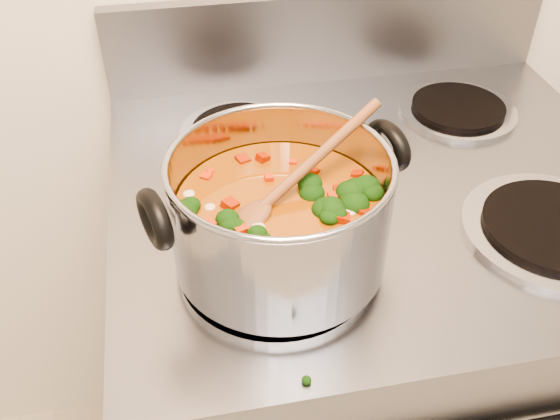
# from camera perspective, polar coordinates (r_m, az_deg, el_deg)

# --- Properties ---
(electric_range) EXTENTS (0.79, 0.71, 1.08)m
(electric_range) POSITION_cam_1_polar(r_m,az_deg,el_deg) (1.26, 7.03, -13.87)
(electric_range) COLOR gray
(electric_range) RESTS_ON ground
(stockpot) EXTENTS (0.32, 0.26, 0.16)m
(stockpot) POSITION_cam_1_polar(r_m,az_deg,el_deg) (0.73, -0.04, -0.48)
(stockpot) COLOR #A3A2AA
(stockpot) RESTS_ON electric_range
(wooden_spoon) EXTENTS (0.22, 0.14, 0.09)m
(wooden_spoon) POSITION_cam_1_polar(r_m,az_deg,el_deg) (0.71, 0.41, 2.12)
(wooden_spoon) COLOR brown
(wooden_spoon) RESTS_ON stockpot
(cooktop_crumbs) EXTENTS (0.36, 0.12, 0.01)m
(cooktop_crumbs) POSITION_cam_1_polar(r_m,az_deg,el_deg) (0.79, 1.10, -4.01)
(cooktop_crumbs) COLOR black
(cooktop_crumbs) RESTS_ON electric_range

